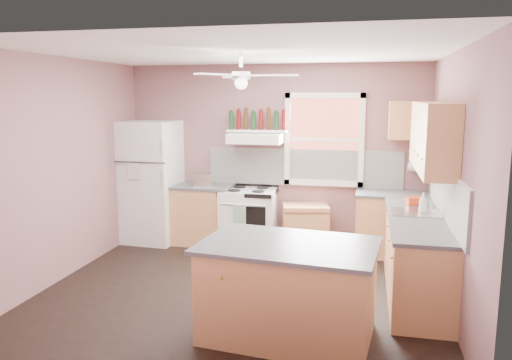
% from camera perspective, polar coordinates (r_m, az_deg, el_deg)
% --- Properties ---
extents(floor, '(4.50, 4.50, 0.00)m').
position_cam_1_polar(floor, '(5.97, -1.60, -12.35)').
color(floor, black).
rests_on(floor, ground).
extents(ceiling, '(4.50, 4.50, 0.00)m').
position_cam_1_polar(ceiling, '(5.56, -1.73, 14.42)').
color(ceiling, white).
rests_on(ceiling, ground).
extents(wall_back, '(4.50, 0.05, 2.70)m').
position_cam_1_polar(wall_back, '(7.57, 2.11, 2.89)').
color(wall_back, '#7F5658').
rests_on(wall_back, ground).
extents(wall_right, '(0.05, 4.00, 2.70)m').
position_cam_1_polar(wall_right, '(5.52, 21.89, -0.30)').
color(wall_right, '#7F5658').
rests_on(wall_right, ground).
extents(wall_left, '(0.05, 4.00, 2.70)m').
position_cam_1_polar(wall_left, '(6.55, -21.35, 1.19)').
color(wall_left, '#7F5658').
rests_on(wall_left, ground).
extents(backsplash_back, '(2.90, 0.03, 0.55)m').
position_cam_1_polar(backsplash_back, '(7.49, 5.43, 1.42)').
color(backsplash_back, white).
rests_on(backsplash_back, wall_back).
extents(backsplash_right, '(0.03, 2.60, 0.55)m').
position_cam_1_polar(backsplash_right, '(5.83, 20.94, -1.48)').
color(backsplash_right, white).
rests_on(backsplash_right, wall_right).
extents(window_view, '(1.00, 0.02, 1.20)m').
position_cam_1_polar(window_view, '(7.41, 7.79, 4.60)').
color(window_view, brown).
rests_on(window_view, wall_back).
extents(window_frame, '(1.16, 0.07, 1.36)m').
position_cam_1_polar(window_frame, '(7.38, 7.77, 4.58)').
color(window_frame, white).
rests_on(window_frame, wall_back).
extents(refrigerator, '(0.83, 0.81, 1.86)m').
position_cam_1_polar(refrigerator, '(7.84, -11.84, -0.18)').
color(refrigerator, white).
rests_on(refrigerator, floor).
extents(base_cabinet_left, '(0.90, 0.60, 0.86)m').
position_cam_1_polar(base_cabinet_left, '(7.69, -6.19, -4.03)').
color(base_cabinet_left, tan).
rests_on(base_cabinet_left, floor).
extents(counter_left, '(0.92, 0.62, 0.04)m').
position_cam_1_polar(counter_left, '(7.60, -6.25, -0.73)').
color(counter_left, '#444447').
rests_on(counter_left, base_cabinet_left).
extents(toaster, '(0.32, 0.25, 0.18)m').
position_cam_1_polar(toaster, '(7.48, -6.19, -0.04)').
color(toaster, silver).
rests_on(toaster, counter_left).
extents(stove, '(0.84, 0.69, 0.86)m').
position_cam_1_polar(stove, '(7.49, -0.84, -4.34)').
color(stove, white).
rests_on(stove, floor).
extents(range_hood, '(0.78, 0.50, 0.14)m').
position_cam_1_polar(range_hood, '(7.32, -0.05, 4.79)').
color(range_hood, white).
rests_on(range_hood, wall_back).
extents(bottle_shelf, '(0.90, 0.26, 0.03)m').
position_cam_1_polar(bottle_shelf, '(7.43, 0.15, 5.63)').
color(bottle_shelf, white).
rests_on(bottle_shelf, range_hood).
extents(cart, '(0.73, 0.56, 0.66)m').
position_cam_1_polar(cart, '(7.42, 5.66, -5.33)').
color(cart, tan).
rests_on(cart, floor).
extents(base_cabinet_corner, '(1.00, 0.60, 0.86)m').
position_cam_1_polar(base_cabinet_corner, '(7.31, 15.26, -5.04)').
color(base_cabinet_corner, tan).
rests_on(base_cabinet_corner, floor).
extents(base_cabinet_right, '(0.60, 2.20, 0.86)m').
position_cam_1_polar(base_cabinet_right, '(5.98, 17.78, -8.42)').
color(base_cabinet_right, tan).
rests_on(base_cabinet_right, floor).
extents(counter_corner, '(1.02, 0.62, 0.04)m').
position_cam_1_polar(counter_corner, '(7.21, 15.41, -1.57)').
color(counter_corner, '#444447').
rests_on(counter_corner, base_cabinet_corner).
extents(counter_right, '(0.62, 2.22, 0.04)m').
position_cam_1_polar(counter_right, '(5.86, 17.90, -4.22)').
color(counter_right, '#444447').
rests_on(counter_right, base_cabinet_right).
extents(sink, '(0.55, 0.45, 0.03)m').
position_cam_1_polar(sink, '(6.05, 17.74, -3.64)').
color(sink, silver).
rests_on(sink, counter_right).
extents(faucet, '(0.03, 0.03, 0.14)m').
position_cam_1_polar(faucet, '(6.05, 19.29, -2.99)').
color(faucet, silver).
rests_on(faucet, sink).
extents(upper_cabinet_right, '(0.33, 1.80, 0.76)m').
position_cam_1_polar(upper_cabinet_right, '(5.93, 19.53, 4.68)').
color(upper_cabinet_right, tan).
rests_on(upper_cabinet_right, wall_right).
extents(upper_cabinet_corner, '(0.60, 0.33, 0.52)m').
position_cam_1_polar(upper_cabinet_corner, '(7.23, 17.32, 6.52)').
color(upper_cabinet_corner, tan).
rests_on(upper_cabinet_corner, wall_back).
extents(paper_towel, '(0.26, 0.12, 0.12)m').
position_cam_1_polar(paper_towel, '(7.33, 17.98, 1.42)').
color(paper_towel, white).
rests_on(paper_towel, wall_back).
extents(island, '(1.60, 1.11, 0.86)m').
position_cam_1_polar(island, '(4.76, 3.70, -12.66)').
color(island, tan).
rests_on(island, floor).
extents(island_top, '(1.70, 1.21, 0.04)m').
position_cam_1_polar(island_top, '(4.61, 3.76, -7.47)').
color(island_top, '#444447').
rests_on(island_top, island).
extents(ceiling_fan_hub, '(0.20, 0.20, 0.08)m').
position_cam_1_polar(ceiling_fan_hub, '(5.55, -1.72, 11.84)').
color(ceiling_fan_hub, white).
rests_on(ceiling_fan_hub, ceiling).
extents(soap_bottle, '(0.09, 0.09, 0.24)m').
position_cam_1_polar(soap_bottle, '(6.03, 18.54, -2.51)').
color(soap_bottle, silver).
rests_on(soap_bottle, counter_right).
extents(red_caddy, '(0.21, 0.17, 0.10)m').
position_cam_1_polar(red_caddy, '(6.45, 17.59, -2.33)').
color(red_caddy, red).
rests_on(red_caddy, counter_right).
extents(wine_bottles, '(0.86, 0.06, 0.31)m').
position_cam_1_polar(wine_bottles, '(7.42, 0.17, 6.86)').
color(wine_bottles, '#143819').
rests_on(wine_bottles, bottle_shelf).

